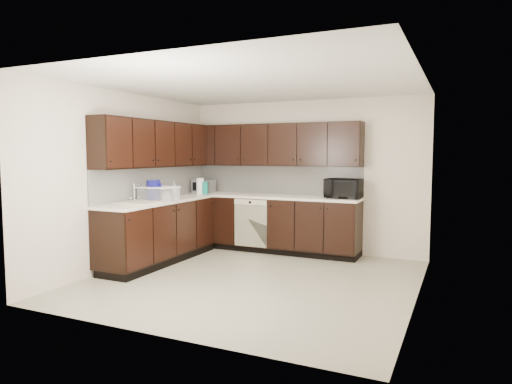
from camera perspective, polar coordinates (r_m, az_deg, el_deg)
floor at (r=6.00m, az=-0.35°, el=-10.91°), size 4.00×4.00×0.00m
ceiling at (r=5.84m, az=-0.37°, el=13.41°), size 4.00×4.00×0.00m
wall_back at (r=7.65m, az=5.98°, el=1.98°), size 4.00×0.02×2.50m
wall_left at (r=6.87m, az=-15.66°, el=1.50°), size 0.02×4.00×2.50m
wall_right at (r=5.27m, az=19.77°, el=0.41°), size 0.02×4.00×2.50m
wall_front at (r=4.07m, az=-12.32°, el=-0.65°), size 4.00×0.02×2.50m
lower_cabinets at (r=7.32m, az=-3.85°, el=-4.72°), size 3.00×2.80×0.90m
countertop at (r=7.25m, az=-3.90°, el=-0.78°), size 3.03×2.83×0.04m
backsplash at (r=7.52m, az=-4.55°, el=1.41°), size 3.00×2.80×0.48m
upper_cabinets at (r=7.35m, az=-4.23°, el=5.93°), size 3.00×2.80×0.70m
dishwasher at (r=7.43m, az=-0.67°, el=-3.54°), size 0.58×0.04×0.78m
sink at (r=6.69m, az=-13.57°, el=-1.71°), size 0.54×0.82×0.42m
microwave at (r=7.16m, az=10.88°, el=0.43°), size 0.55×0.38×0.30m
soap_bottle_a at (r=6.74m, az=-11.07°, el=-0.36°), size 0.08×0.08×0.18m
soap_bottle_b at (r=7.46m, az=-10.20°, el=0.40°), size 0.12×0.12×0.24m
toaster_oven at (r=8.12m, az=-6.54°, el=0.75°), size 0.38×0.29×0.23m
storage_bin at (r=6.82m, az=-12.10°, el=-0.24°), size 0.58×0.48×0.20m
blue_pitcher at (r=6.81m, az=-12.68°, el=0.20°), size 0.21×0.21×0.30m
teal_tumbler at (r=7.71m, az=-6.39°, el=0.48°), size 0.12×0.12×0.21m
paper_towel_roll at (r=7.75m, az=-6.99°, el=0.73°), size 0.16×0.16×0.27m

